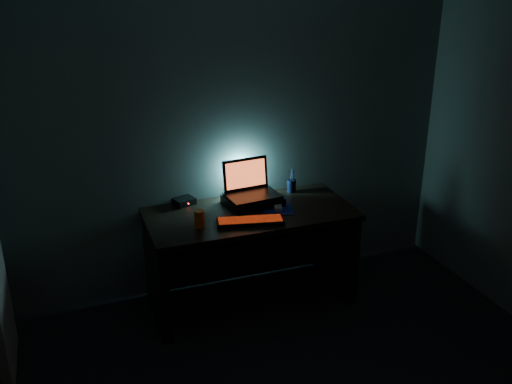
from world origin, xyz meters
TOP-DOWN VIEW (x-y plane):
  - room at (0.00, 0.00)m, footprint 3.50×4.00m
  - desk at (0.00, 1.67)m, footprint 1.50×0.70m
  - riser at (0.06, 1.74)m, footprint 0.43×0.34m
  - laptop at (0.06, 1.80)m, footprint 0.40×0.32m
  - keyboard at (-0.06, 1.44)m, footprint 0.48×0.24m
  - mousepad at (0.20, 1.58)m, footprint 0.27×0.25m
  - mouse at (0.20, 1.58)m, footprint 0.08×0.10m
  - pen_cup at (0.43, 1.88)m, footprint 0.09×0.09m
  - juice_glass at (-0.41, 1.49)m, footprint 0.08×0.08m
  - router at (-0.42, 1.92)m, footprint 0.18×0.16m

SIDE VIEW (x-z plane):
  - desk at x=0.00m, z-range 0.12..0.87m
  - mousepad at x=0.20m, z-range 0.75..0.75m
  - keyboard at x=-0.06m, z-range 0.75..0.78m
  - mouse at x=0.20m, z-range 0.75..0.78m
  - router at x=-0.42m, z-range 0.75..0.80m
  - riser at x=0.06m, z-range 0.75..0.81m
  - pen_cup at x=0.43m, z-range 0.75..0.85m
  - juice_glass at x=-0.41m, z-range 0.75..0.87m
  - laptop at x=0.06m, z-range 0.74..1.00m
  - room at x=0.00m, z-range 0.00..2.50m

